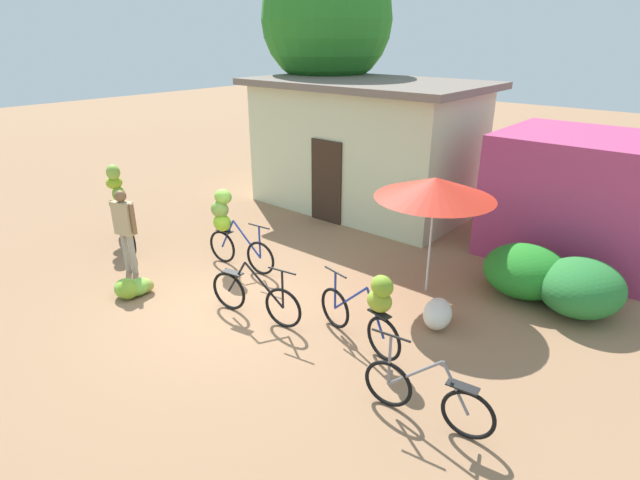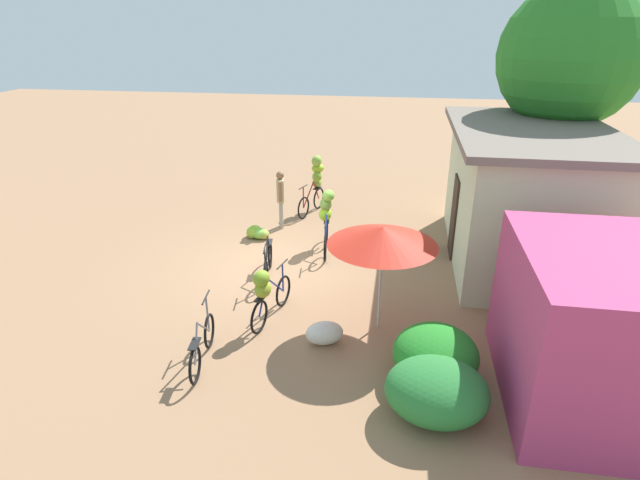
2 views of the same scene
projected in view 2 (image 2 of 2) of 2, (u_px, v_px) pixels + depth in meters
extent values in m
plane|color=#99704F|center=(271.00, 267.00, 12.27)|extent=(60.00, 60.00, 0.00)
cube|color=beige|center=(523.00, 199.00, 12.15)|extent=(5.35, 3.07, 3.09)
cube|color=#72665B|center=(534.00, 132.00, 11.50)|extent=(5.85, 3.57, 0.16)
cube|color=#332319|center=(454.00, 217.00, 12.59)|extent=(0.90, 0.06, 2.00)
cube|color=#B23A6E|center=(608.00, 330.00, 7.56)|extent=(3.20, 2.80, 2.49)
cylinder|color=brown|center=(550.00, 167.00, 13.89)|extent=(0.38, 0.38, 3.56)
sphere|color=#297B25|center=(570.00, 57.00, 12.74)|extent=(3.62, 3.62, 3.62)
ellipsoid|color=#258727|center=(436.00, 354.00, 8.33)|extent=(1.43, 1.41, 0.89)
ellipsoid|color=#2A7A34|center=(437.00, 391.00, 7.51)|extent=(1.33, 1.55, 0.89)
cylinder|color=beige|center=(380.00, 281.00, 9.49)|extent=(0.04, 0.04, 2.03)
cone|color=red|center=(383.00, 236.00, 9.12)|extent=(2.03, 2.03, 0.35)
torus|color=black|center=(303.00, 208.00, 15.13)|extent=(0.66, 0.26, 0.67)
torus|color=black|center=(319.00, 198.00, 15.94)|extent=(0.66, 0.26, 0.67)
cylinder|color=maroon|center=(316.00, 190.00, 15.67)|extent=(0.37, 0.15, 0.65)
cylinder|color=maroon|center=(309.00, 195.00, 15.26)|extent=(0.65, 0.24, 0.66)
cylinder|color=black|center=(303.00, 187.00, 14.87)|extent=(0.48, 0.18, 0.03)
cylinder|color=maroon|center=(303.00, 198.00, 15.00)|extent=(0.04, 0.04, 0.65)
cube|color=black|center=(317.00, 188.00, 15.71)|extent=(0.39, 0.24, 0.02)
ellipsoid|color=olive|center=(317.00, 183.00, 15.71)|extent=(0.39, 0.33, 0.27)
ellipsoid|color=olive|center=(317.00, 177.00, 15.48)|extent=(0.42, 0.38, 0.32)
ellipsoid|color=#96B926|center=(318.00, 168.00, 15.51)|extent=(0.54, 0.51, 0.26)
ellipsoid|color=#88B33E|center=(317.00, 161.00, 15.35)|extent=(0.45, 0.42, 0.33)
torus|color=black|center=(325.00, 248.00, 12.47)|extent=(0.67, 0.12, 0.67)
torus|color=black|center=(327.00, 232.00, 13.39)|extent=(0.67, 0.12, 0.67)
cylinder|color=navy|center=(327.00, 224.00, 13.10)|extent=(0.38, 0.08, 0.65)
cylinder|color=navy|center=(326.00, 231.00, 12.64)|extent=(0.67, 0.11, 0.65)
cylinder|color=black|center=(325.00, 224.00, 12.21)|extent=(0.50, 0.08, 0.03)
cylinder|color=navy|center=(325.00, 236.00, 12.34)|extent=(0.04, 0.04, 0.65)
cube|color=black|center=(327.00, 221.00, 13.15)|extent=(0.37, 0.18, 0.02)
ellipsoid|color=#8FC528|center=(325.00, 214.00, 13.09)|extent=(0.43, 0.36, 0.34)
ellipsoid|color=#78A03E|center=(326.00, 204.00, 13.03)|extent=(0.39, 0.31, 0.33)
ellipsoid|color=#86C341|center=(328.00, 196.00, 12.88)|extent=(0.41, 0.34, 0.29)
torus|color=black|center=(266.00, 275.00, 11.14)|extent=(0.68, 0.16, 0.68)
torus|color=black|center=(270.00, 254.00, 12.14)|extent=(0.68, 0.16, 0.68)
cylinder|color=black|center=(269.00, 246.00, 11.85)|extent=(0.41, 0.10, 0.63)
cylinder|color=black|center=(267.00, 256.00, 11.34)|extent=(0.73, 0.16, 0.64)
cylinder|color=black|center=(265.00, 249.00, 10.88)|extent=(0.50, 0.11, 0.03)
cylinder|color=black|center=(265.00, 262.00, 11.01)|extent=(0.04, 0.04, 0.64)
cube|color=black|center=(269.00, 242.00, 11.90)|extent=(0.38, 0.20, 0.02)
torus|color=black|center=(283.00, 291.00, 10.51)|extent=(0.66, 0.19, 0.66)
torus|color=black|center=(259.00, 317.00, 9.59)|extent=(0.66, 0.19, 0.66)
cylinder|color=navy|center=(263.00, 297.00, 9.62)|extent=(0.41, 0.12, 0.67)
cylinder|color=navy|center=(275.00, 285.00, 10.09)|extent=(0.72, 0.19, 0.68)
cylinder|color=black|center=(282.00, 264.00, 10.27)|extent=(0.50, 0.13, 0.03)
cylinder|color=navy|center=(283.00, 278.00, 10.39)|extent=(0.04, 0.04, 0.62)
cube|color=black|center=(261.00, 298.00, 9.54)|extent=(0.38, 0.21, 0.02)
ellipsoid|color=#8CA22A|center=(263.00, 289.00, 9.50)|extent=(0.43, 0.37, 0.32)
ellipsoid|color=olive|center=(261.00, 278.00, 9.37)|extent=(0.44, 0.40, 0.30)
torus|color=black|center=(209.00, 331.00, 9.19)|extent=(0.64, 0.13, 0.64)
torus|color=black|center=(195.00, 365.00, 8.28)|extent=(0.64, 0.13, 0.64)
cylinder|color=slate|center=(196.00, 344.00, 8.32)|extent=(0.38, 0.08, 0.60)
cylinder|color=slate|center=(203.00, 327.00, 8.77)|extent=(0.67, 0.12, 0.61)
cylinder|color=black|center=(206.00, 297.00, 8.91)|extent=(0.50, 0.09, 0.03)
cylinder|color=slate|center=(208.00, 314.00, 9.05)|extent=(0.04, 0.04, 0.70)
cube|color=black|center=(194.00, 344.00, 8.23)|extent=(0.37, 0.18, 0.02)
ellipsoid|color=#77B73F|center=(260.00, 234.00, 13.80)|extent=(0.50, 0.54, 0.29)
ellipsoid|color=#7EBF3A|center=(254.00, 231.00, 13.90)|extent=(0.55, 0.50, 0.33)
ellipsoid|color=olive|center=(263.00, 234.00, 13.80)|extent=(0.50, 0.49, 0.27)
ellipsoid|color=#7CA92B|center=(253.00, 232.00, 13.84)|extent=(0.43, 0.37, 0.34)
ellipsoid|color=silver|center=(324.00, 333.00, 9.30)|extent=(0.64, 0.81, 0.44)
cylinder|color=gray|center=(281.00, 213.00, 14.54)|extent=(0.11, 0.11, 0.80)
cylinder|color=gray|center=(281.00, 215.00, 14.38)|extent=(0.11, 0.11, 0.80)
cube|color=tan|center=(280.00, 190.00, 14.17)|extent=(0.43, 0.28, 0.64)
cylinder|color=brown|center=(281.00, 186.00, 14.39)|extent=(0.08, 0.08, 0.57)
cylinder|color=brown|center=(280.00, 192.00, 13.93)|extent=(0.08, 0.08, 0.57)
sphere|color=brown|center=(280.00, 175.00, 14.00)|extent=(0.22, 0.22, 0.22)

